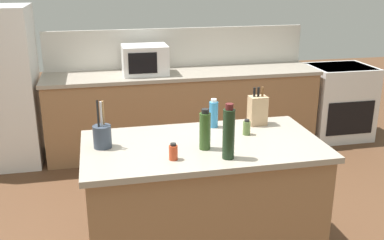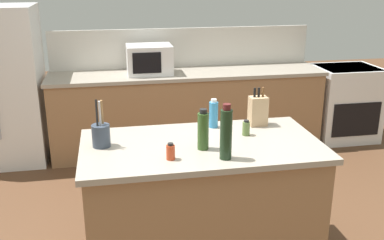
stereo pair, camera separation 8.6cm
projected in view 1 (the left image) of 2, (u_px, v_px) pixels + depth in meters
name	position (u px, v px, depth m)	size (l,w,h in m)	color
back_counter_run	(183.00, 111.00, 5.28)	(3.15, 0.66, 0.94)	#936B47
wall_backsplash	(178.00, 48.00, 5.35)	(3.11, 0.03, 0.46)	beige
kitchen_island	(202.00, 204.00, 3.18)	(1.62, 0.86, 0.94)	#936B47
range_oven	(338.00, 101.00, 5.69)	(0.76, 0.65, 0.92)	white
microwave	(145.00, 60.00, 4.99)	(0.50, 0.39, 0.32)	white
knife_block	(258.00, 110.00, 3.37)	(0.13, 0.10, 0.29)	tan
utensil_crock	(102.00, 136.00, 2.94)	(0.12, 0.12, 0.32)	#333D4C
spice_jar_paprika	(173.00, 152.00, 2.76)	(0.06, 0.06, 0.11)	#B73D1E
olive_oil_bottle	(205.00, 130.00, 2.90)	(0.07, 0.07, 0.27)	#2D4C1E
spice_jar_oregano	(247.00, 128.00, 3.18)	(0.05, 0.05, 0.11)	#567038
dish_soap_bottle	(214.00, 114.00, 3.31)	(0.07, 0.07, 0.22)	#3384BC
wine_bottle	(229.00, 133.00, 2.74)	(0.07, 0.07, 0.35)	black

